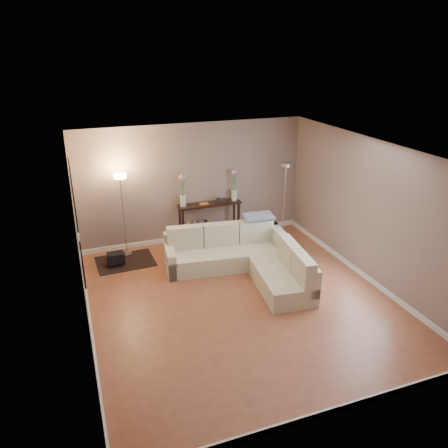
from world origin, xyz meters
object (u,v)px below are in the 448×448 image
object	(u,v)px
sectional_sofa	(245,258)
console_table	(206,219)
floor_lamp_lit	(122,199)
floor_lamp_unlit	(285,185)

from	to	relation	value
sectional_sofa	console_table	bearing A→B (deg)	97.55
floor_lamp_lit	floor_lamp_unlit	size ratio (longest dim) A/B	1.02
console_table	floor_lamp_lit	distance (m)	1.96
floor_lamp_lit	floor_lamp_unlit	distance (m)	3.56
sectional_sofa	floor_lamp_lit	distance (m)	2.73
sectional_sofa	floor_lamp_unlit	size ratio (longest dim) A/B	1.48
floor_lamp_unlit	console_table	bearing A→B (deg)	168.42
floor_lamp_unlit	floor_lamp_lit	bearing A→B (deg)	177.12
sectional_sofa	floor_lamp_lit	xyz separation A→B (m)	(-2.03, 1.57, 0.92)
console_table	floor_lamp_unlit	size ratio (longest dim) A/B	0.82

